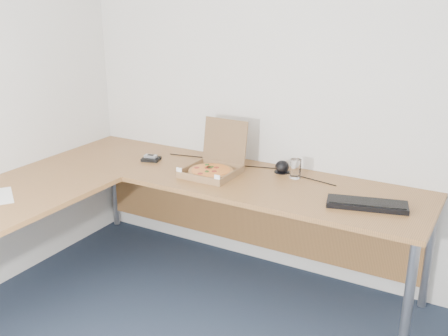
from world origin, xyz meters
The scene contains 9 objects.
room_shell centered at (0.00, 0.00, 1.25)m, with size 3.50×3.50×2.50m, color silver, non-canonical shape.
desk centered at (-0.82, 0.97, 0.70)m, with size 2.50×2.20×0.73m.
pizza_box centered at (-0.59, 1.37, 0.77)m, with size 0.31×0.36×0.32m.
drinking_glass centered at (-0.11, 1.56, 0.79)m, with size 0.07×0.07×0.12m, color silver.
keyboard centered at (0.40, 1.33, 0.74)m, with size 0.42×0.15×0.03m, color black.
wallet centered at (-1.09, 1.40, 0.74)m, with size 0.12×0.10×0.02m, color black.
phone centered at (-1.09, 1.41, 0.76)m, with size 0.08×0.04×0.02m, color #B2B5BA.
dome_speaker centered at (-0.22, 1.62, 0.77)m, with size 0.10×0.10×0.08m, color black.
cable_bundle centered at (-0.47, 1.61, 0.73)m, with size 0.59×0.04×0.01m, color black, non-canonical shape.
Camera 1 is at (1.01, -1.30, 1.84)m, focal length 42.20 mm.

